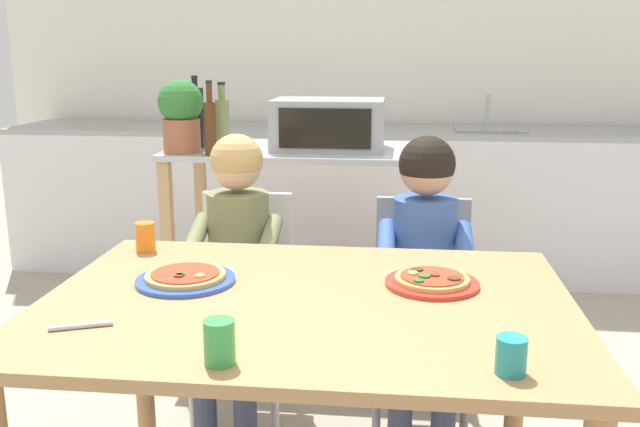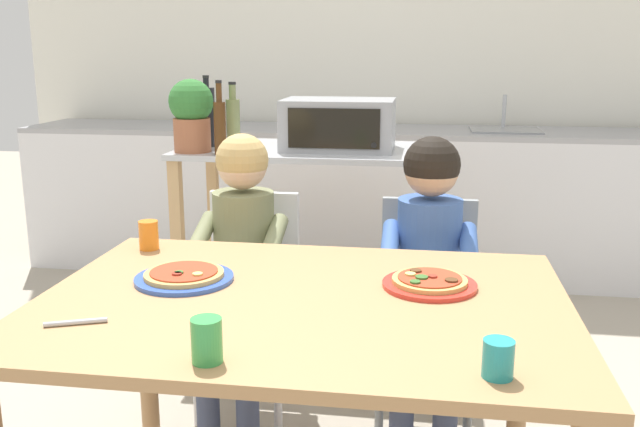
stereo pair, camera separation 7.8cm
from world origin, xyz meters
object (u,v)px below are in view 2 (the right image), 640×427
Objects in this scene: dining_table at (302,332)px; dining_chair_right at (427,297)px; drinking_cup_green at (207,340)px; serving_spoon at (76,322)px; bottle_squat_spirits at (233,121)px; child_in_olive_shirt at (240,246)px; drinking_cup_orange at (149,235)px; bottle_clear_vinegar at (220,125)px; kitchen_island_cart at (309,212)px; toaster_oven at (339,124)px; drinking_cup_teal at (498,359)px; pizza_plate_blue_rimmed at (184,276)px; potted_herb_plant at (191,113)px; pizza_plate_red_rimmed at (429,283)px; bottle_slim_sauce at (207,116)px; child_in_blue_striped_shirt at (429,254)px; dining_chair_left at (250,285)px.

dining_chair_right is at bearing 67.05° from dining_table.
serving_spoon is (-0.36, 0.14, -0.04)m from drinking_cup_green.
child_in_olive_shirt is (0.22, -0.72, -0.36)m from bottle_squat_spirits.
drinking_cup_orange is (-0.55, 0.36, 0.14)m from dining_table.
bottle_clear_vinegar reaches higher than drinking_cup_green.
bottle_squat_spirits reaches higher than kitchen_island_cart.
serving_spoon is (-0.40, -1.66, -0.28)m from toaster_oven.
kitchen_island_cart reaches higher than drinking_cup_teal.
kitchen_island_cart is 1.35m from pizza_plate_blue_rimmed.
potted_herb_plant is at bearing 107.38° from pizza_plate_blue_rimmed.
potted_herb_plant is 1.16× the size of pizza_plate_blue_rimmed.
drinking_cup_green reaches higher than dining_chair_right.
serving_spoon is (-0.80, -1.01, 0.26)m from dining_chair_right.
dining_chair_right is 3.02× the size of pizza_plate_blue_rimmed.
toaster_oven is 1.88m from drinking_cup_teal.
potted_herb_plant is 1.54m from pizza_plate_red_rimmed.
potted_herb_plant reaches higher than dining_table.
dining_chair_right reaches higher than serving_spoon.
bottle_slim_sauce is 2.13m from drinking_cup_teal.
bottle_clear_vinegar reaches higher than pizza_plate_blue_rimmed.
bottle_squat_spirits reaches higher than pizza_plate_red_rimmed.
drinking_cup_teal is at bearing -82.70° from child_in_blue_striped_shirt.
child_in_blue_striped_shirt is at bearing -62.29° from toaster_oven.
child_in_olive_shirt is at bearing -108.72° from toaster_oven.
potted_herb_plant is at bearing 149.37° from child_in_blue_striped_shirt.
bottle_clear_vinegar is 1.39m from pizza_plate_red_rimmed.
dining_chair_left is 1.42m from drinking_cup_teal.
drinking_cup_teal is (0.54, -1.78, -0.25)m from toaster_oven.
dining_chair_left is (0.36, -0.46, -0.60)m from potted_herb_plant.
kitchen_island_cart is at bearing 81.26° from serving_spoon.
drinking_cup_green is at bearing -70.45° from potted_herb_plant.
pizza_plate_red_rimmed is at bearing -90.03° from dining_chair_right.
pizza_plate_blue_rimmed is 0.36m from serving_spoon.
dining_chair_left is 0.96m from pizza_plate_red_rimmed.
kitchen_island_cart is at bearing 110.50° from drinking_cup_teal.
potted_herb_plant is at bearing 127.90° from dining_chair_left.
bottle_clear_vinegar is at bearing 112.64° from child_in_olive_shirt.
child_in_blue_striped_shirt reaches higher than kitchen_island_cart.
dining_chair_left is (-0.12, -0.65, -0.13)m from kitchen_island_cart.
child_in_blue_striped_shirt is 13.91× the size of drinking_cup_teal.
pizza_plate_red_rimmed reaches higher than dining_table.
pizza_plate_blue_rimmed reaches higher than serving_spoon.
bottle_slim_sauce is 2.29× the size of serving_spoon.
bottle_slim_sauce is 0.40× the size of dining_chair_left.
toaster_oven is 0.87m from child_in_olive_shirt.
kitchen_island_cart is 0.86× the size of dining_table.
dining_chair_left is (0.35, -0.63, -0.57)m from bottle_slim_sauce.
toaster_oven is 0.94m from child_in_blue_striped_shirt.
dining_table is 1.66× the size of dining_chair_left.
pizza_plate_blue_rimmed is (-0.34, 0.09, 0.10)m from dining_table.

